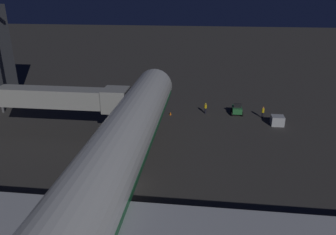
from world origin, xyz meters
TOP-DOWN VIEW (x-y plane):
  - ground_plane at (0.00, 0.00)m, footprint 320.00×320.00m
  - airliner_at_gate at (-0.00, 12.91)m, footprint 58.35×69.85m
  - jet_bridge at (10.01, -11.97)m, footprint 18.16×3.40m
  - baggage_tug_lead at (-12.92, -22.76)m, footprint 1.86×2.39m
  - baggage_container_near_belt at (-18.59, -18.83)m, footprint 1.84×1.68m
  - ground_crew_near_nose_gear at (-7.82, -22.46)m, footprint 0.40×0.40m
  - ground_crew_by_belt_loader at (-16.84, -21.54)m, footprint 0.40×0.40m
  - traffic_cone_nose_port at (-2.20, -21.12)m, footprint 0.36×0.36m
  - traffic_cone_nose_starboard at (2.20, -21.12)m, footprint 0.36×0.36m

SIDE VIEW (x-z plane):
  - ground_plane at x=0.00m, z-range 0.00..0.00m
  - traffic_cone_nose_port at x=-2.20m, z-range 0.00..0.55m
  - traffic_cone_nose_starboard at x=2.20m, z-range 0.00..0.55m
  - baggage_container_near_belt at x=-18.59m, z-range 0.00..1.44m
  - baggage_tug_lead at x=-12.92m, z-range -0.20..1.75m
  - ground_crew_near_nose_gear at x=-7.82m, z-range 0.10..1.92m
  - ground_crew_by_belt_loader at x=-16.84m, z-range 0.10..1.98m
  - airliner_at_gate at x=0.00m, z-range -4.31..14.77m
  - jet_bridge at x=10.01m, z-range 1.90..8.76m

